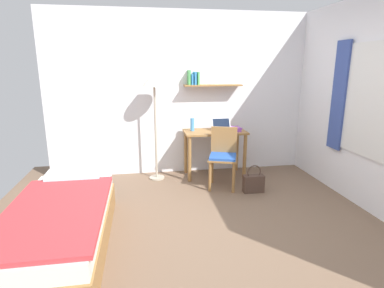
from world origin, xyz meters
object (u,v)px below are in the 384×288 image
Objects in this scene: handbag at (254,183)px; desk_chair at (223,154)px; book_stack at (236,129)px; standing_lamp at (154,86)px; water_bottle at (192,124)px; laptop at (222,127)px; bed at (61,226)px; desk at (215,140)px.

desk_chair is at bearing 141.83° from handbag.
desk_chair is at bearing -125.13° from book_stack.
standing_lamp is (-0.96, 0.48, 0.97)m from desk_chair.
water_bottle is 1.33m from handbag.
laptop is 0.47m from water_bottle.
handbag is at bearing -48.42° from water_bottle.
laptop is (0.10, 0.49, 0.31)m from desk_chair.
desk_chair is 0.62m from book_stack.
desk_chair is 0.60m from handbag.
book_stack is (0.32, 0.45, 0.28)m from desk_chair.
standing_lamp is (1.03, 1.82, 1.22)m from bed.
standing_lamp is 6.67× the size of book_stack.
laptop is at bearing 109.37° from handbag.
water_bottle is at bearing 172.38° from book_stack.
desk is 0.58× the size of standing_lamp.
water_bottle is at bearing 169.87° from desk.
laptop is (0.11, 0.01, 0.21)m from desk.
standing_lamp is 1.25m from laptop.
book_stack is (2.30, 1.79, 0.53)m from bed.
bed is at bearing -137.22° from desk.
desk_chair is (0.01, -0.48, -0.10)m from desk.
water_bottle reaches higher than bed.
book_stack reaches higher than desk.
bed is 2.83m from laptop.
desk_chair is at bearing 34.06° from bed.
laptop is at bearing 6.96° from desk.
book_stack reaches higher than handbag.
standing_lamp is at bearing 60.58° from bed.
water_bottle is at bearing 124.14° from desk_chair.
water_bottle is (-0.35, 0.06, 0.26)m from desk.
water_bottle reaches higher than desk.
standing_lamp is at bearing 149.73° from handbag.
laptop reaches higher than book_stack.
water_bottle is (0.59, 0.06, -0.61)m from standing_lamp.
desk_chair is 0.75m from water_bottle.
desk_chair is 2.19× the size of handbag.
water_bottle is (-0.47, 0.05, 0.05)m from laptop.
book_stack is 0.98m from handbag.
handbag is (1.33, -0.78, -1.32)m from standing_lamp.
bed is at bearing -142.08° from book_stack.
handbag is at bearing 23.89° from bed.
book_stack is at bearing -1.32° from standing_lamp.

